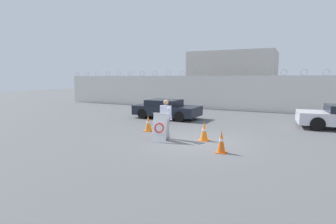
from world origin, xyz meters
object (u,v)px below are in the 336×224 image
at_px(barricade_sign, 161,127).
at_px(security_guard, 166,117).
at_px(traffic_cone_near, 204,131).
at_px(parked_car_front_coupe, 166,109).
at_px(traffic_cone_mid, 221,142).
at_px(traffic_cone_far, 148,123).

relative_size(barricade_sign, security_guard, 0.70).
bearing_deg(security_guard, traffic_cone_near, 19.30).
distance_m(traffic_cone_near, parked_car_front_coupe, 6.31).
height_order(traffic_cone_near, traffic_cone_mid, traffic_cone_mid).
relative_size(barricade_sign, traffic_cone_near, 1.48).
bearing_deg(parked_car_front_coupe, barricade_sign, -64.41).
bearing_deg(traffic_cone_mid, security_guard, 157.43).
bearing_deg(traffic_cone_far, traffic_cone_mid, -26.88).
relative_size(barricade_sign, traffic_cone_mid, 1.47).
bearing_deg(traffic_cone_far, barricade_sign, -45.96).
relative_size(security_guard, traffic_cone_far, 2.20).
bearing_deg(security_guard, parked_car_front_coupe, 124.23).
height_order(barricade_sign, traffic_cone_near, barricade_sign).
height_order(barricade_sign, traffic_cone_far, barricade_sign).
height_order(traffic_cone_mid, parked_car_front_coupe, parked_car_front_coupe).
xyz_separation_m(security_guard, traffic_cone_near, (1.63, 0.32, -0.55)).
xyz_separation_m(barricade_sign, traffic_cone_near, (1.61, 0.87, -0.19)).
bearing_deg(barricade_sign, traffic_cone_far, 126.09).
xyz_separation_m(barricade_sign, traffic_cone_mid, (2.73, -0.60, -0.19)).
distance_m(barricade_sign, parked_car_front_coupe, 6.17).
bearing_deg(security_guard, traffic_cone_far, 154.12).
xyz_separation_m(security_guard, parked_car_front_coupe, (-2.49, 5.10, -0.32)).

